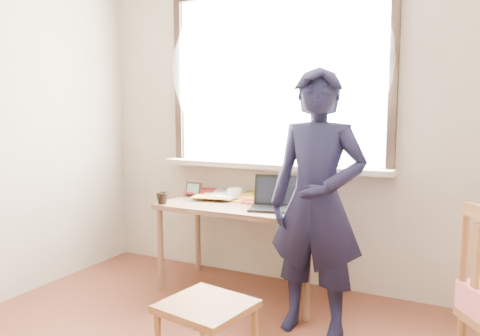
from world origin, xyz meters
The scene contains 12 objects.
room_shell centered at (-0.02, 0.20, 1.64)m, with size 3.52×4.02×2.61m.
desk centered at (-0.29, 1.63, 0.60)m, with size 1.24×0.62×0.67m.
laptop centered at (-0.03, 1.60, 0.72)m, with size 0.38×0.34×0.23m.
mug_white centered at (-0.44, 1.76, 0.71)m, with size 0.12×0.12×0.09m, color white.
mug_dark centered at (-0.85, 1.38, 0.71)m, with size 0.09×0.09×0.09m, color black.
mouse centered at (0.15, 1.53, 0.69)m, with size 0.10×0.07×0.04m, color black.
desk_clutter centered at (-0.48, 1.79, 0.69)m, with size 0.72×0.51×0.05m.
book_a centered at (-0.68, 1.82, 0.68)m, with size 0.19×0.26×0.02m, color white.
book_b centered at (0.07, 1.88, 0.67)m, with size 0.17×0.23×0.02m, color white.
picture_frame centered at (-0.80, 1.73, 0.72)m, with size 0.14×0.02×0.11m.
work_chair centered at (0.06, 0.48, 0.35)m, with size 0.46×0.45×0.41m.
person centered at (0.38, 1.25, 0.80)m, with size 0.59×0.38×1.61m, color black.
Camera 1 is at (1.20, -1.41, 1.36)m, focal length 35.00 mm.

